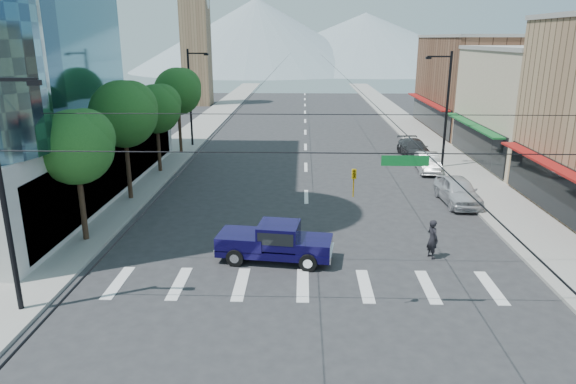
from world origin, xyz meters
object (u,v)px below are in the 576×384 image
Objects in this scene: pickup_truck at (274,241)px; parked_car_far at (414,148)px; parked_car_near at (458,191)px; parked_car_mid at (428,162)px; pedestrian at (432,239)px.

parked_car_far is (10.93, 22.03, -0.20)m from pickup_truck.
parked_car_near is 1.12× the size of parked_car_mid.
parked_car_near is at bearing -45.02° from pedestrian.
parked_car_mid is 0.85× the size of parked_car_far.
pedestrian is at bearing -115.39° from parked_car_near.
parked_car_far is (0.00, 5.12, 0.03)m from parked_car_mid.
pedestrian is 0.39× the size of parked_car_near.
parked_car_near reaches higher than parked_car_far.
parked_car_mid is 5.12m from parked_car_far.
pedestrian is at bearing -98.66° from parked_car_mid.
parked_car_mid is at bearing -94.57° from parked_car_far.
parked_car_far is at bearing 93.62° from parked_car_mid.
pedestrian reaches higher than parked_car_far.
pickup_truck is 14.09m from parked_car_near.
pedestrian is 16.79m from parked_car_mid.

